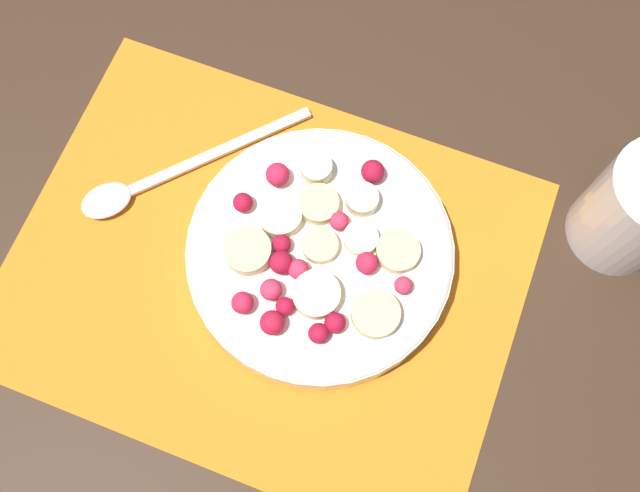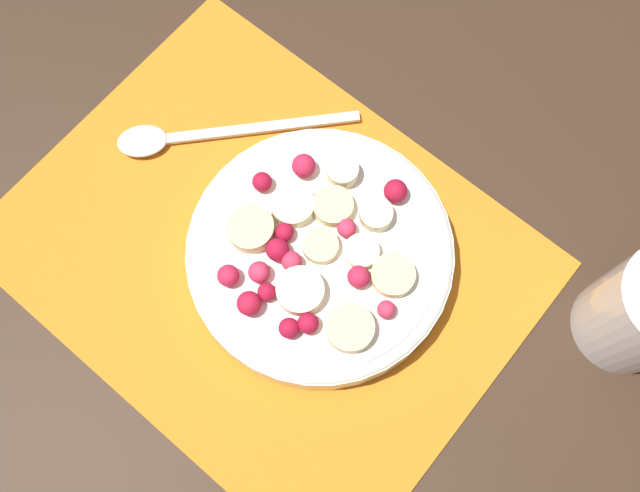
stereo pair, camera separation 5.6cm
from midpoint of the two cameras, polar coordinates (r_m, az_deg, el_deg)
name	(u,v)px [view 2 (the right image)]	position (r m, az deg, el deg)	size (l,w,h in m)	color
ground_plane	(267,255)	(0.60, -1.69, -1.12)	(3.00, 3.00, 0.00)	#382619
placemat	(266,254)	(0.60, -1.70, -1.04)	(0.42, 0.32, 0.01)	orange
fruit_bowl	(320,253)	(0.57, 2.71, -1.01)	(0.21, 0.21, 0.05)	silver
spoon	(186,136)	(0.64, -8.21, 8.33)	(0.16, 0.17, 0.01)	silver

